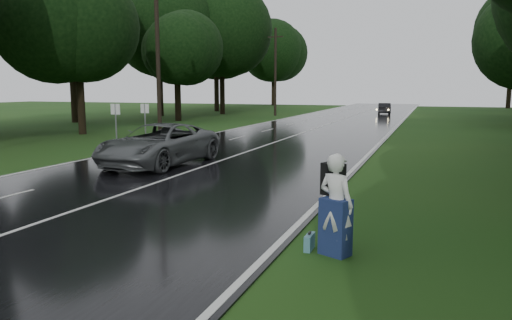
{
  "coord_description": "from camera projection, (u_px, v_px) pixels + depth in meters",
  "views": [
    {
      "loc": [
        8.66,
        -8.22,
        3.21
      ],
      "look_at": [
        3.82,
        4.93,
        1.1
      ],
      "focal_mm": 33.87,
      "sensor_mm": 36.0,
      "label": 1
    }
  ],
  "objects": [
    {
      "name": "road",
      "position": [
        282.0,
        140.0,
        29.62
      ],
      "size": [
        12.0,
        140.0,
        0.04
      ],
      "primitive_type": "cube",
      "color": "black",
      "rests_on": "ground"
    },
    {
      "name": "road_sign_b",
      "position": [
        146.0,
        142.0,
        28.41
      ],
      "size": [
        0.54,
        0.1,
        2.27
      ],
      "primitive_type": null,
      "color": "white",
      "rests_on": "ground"
    },
    {
      "name": "lane_center",
      "position": [
        282.0,
        139.0,
        29.61
      ],
      "size": [
        0.12,
        140.0,
        0.01
      ],
      "primitive_type": "cube",
      "color": "silver",
      "rests_on": "road"
    },
    {
      "name": "road_sign_a",
      "position": [
        117.0,
        148.0,
        25.84
      ],
      "size": [
        0.57,
        0.1,
        2.36
      ],
      "primitive_type": null,
      "color": "white",
      "rests_on": "ground"
    },
    {
      "name": "suitcase",
      "position": [
        309.0,
        242.0,
        9.62
      ],
      "size": [
        0.13,
        0.45,
        0.32
      ],
      "primitive_type": "cube",
      "rotation": [
        0.0,
        0.0,
        0.0
      ],
      "color": "teal",
      "rests_on": "ground"
    },
    {
      "name": "utility_pole_far",
      "position": [
        275.0,
        116.0,
        55.47
      ],
      "size": [
        1.8,
        0.28,
        9.82
      ],
      "primitive_type": null,
      "color": "black",
      "rests_on": "ground"
    },
    {
      "name": "utility_pole_mid",
      "position": [
        160.0,
        136.0,
        32.31
      ],
      "size": [
        1.8,
        0.28,
        10.39
      ],
      "primitive_type": null,
      "color": "black",
      "rests_on": "ground"
    },
    {
      "name": "tree_left_e",
      "position": [
        178.0,
        121.0,
        46.86
      ],
      "size": [
        8.11,
        8.11,
        12.67
      ],
      "primitive_type": null,
      "color": "black",
      "rests_on": "ground"
    },
    {
      "name": "tree_left_d",
      "position": [
        83.0,
        134.0,
        33.49
      ],
      "size": [
        8.5,
        8.5,
        13.28
      ],
      "primitive_type": null,
      "color": "black",
      "rests_on": "ground"
    },
    {
      "name": "hitchhiker",
      "position": [
        336.0,
        208.0,
        9.24
      ],
      "size": [
        0.86,
        0.83,
        1.99
      ],
      "color": "silver",
      "rests_on": "ground"
    },
    {
      "name": "tree_left_f",
      "position": [
        223.0,
        114.0,
        58.8
      ],
      "size": [
        11.08,
        11.08,
        17.31
      ],
      "primitive_type": null,
      "color": "black",
      "rests_on": "ground"
    },
    {
      "name": "grey_car",
      "position": [
        159.0,
        144.0,
        19.88
      ],
      "size": [
        3.1,
        6.23,
        1.7
      ],
      "primitive_type": "imported",
      "rotation": [
        0.0,
        0.0,
        6.24
      ],
      "color": "#515557",
      "rests_on": "road"
    },
    {
      "name": "ground",
      "position": [
        26.0,
        229.0,
        11.06
      ],
      "size": [
        160.0,
        160.0,
        0.0
      ],
      "primitive_type": "plane",
      "color": "#1F4213",
      "rests_on": "ground"
    },
    {
      "name": "far_car",
      "position": [
        384.0,
        109.0,
        57.91
      ],
      "size": [
        1.9,
        4.17,
        1.33
      ],
      "primitive_type": "imported",
      "rotation": [
        0.0,
        0.0,
        3.27
      ],
      "color": "black",
      "rests_on": "road"
    }
  ]
}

